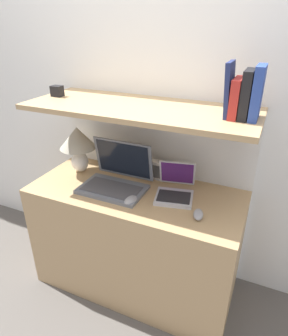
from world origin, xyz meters
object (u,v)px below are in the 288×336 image
object	(u,v)px
second_mouse	(198,214)
book_navy	(229,90)
book_blue	(258,93)
router_box	(159,170)
table_lamp	(78,142)
book_red	(236,98)
shelf_gadget	(57,91)
laptop_large	(116,179)
book_black	(247,95)
laptop_small	(175,189)
computer_mouse	(131,200)

from	to	relation	value
second_mouse	book_navy	distance (m)	0.64
book_blue	router_box	bearing A→B (deg)	165.33
table_lamp	book_navy	bearing A→B (deg)	-1.18
book_red	book_blue	bearing A→B (deg)	0.00
second_mouse	router_box	world-z (taller)	router_box
book_blue	book_red	distance (m)	0.10
book_red	book_navy	xyz separation A→B (m)	(-0.04, 0.00, 0.04)
second_mouse	table_lamp	bearing A→B (deg)	167.26
second_mouse	shelf_gadget	bearing A→B (deg)	169.61
router_box	laptop_large	bearing A→B (deg)	-134.39
table_lamp	book_red	xyz separation A→B (m)	(0.96, -0.02, 0.38)
router_box	second_mouse	bearing A→B (deg)	-42.55
book_black	shelf_gadget	xyz separation A→B (m)	(-1.10, 0.00, -0.08)
router_box	shelf_gadget	size ratio (longest dim) A/B	1.90
table_lamp	laptop_small	distance (m)	0.71
book_navy	book_blue	bearing A→B (deg)	0.00
book_blue	book_navy	world-z (taller)	book_navy
laptop_large	book_blue	bearing A→B (deg)	5.53
computer_mouse	shelf_gadget	distance (m)	0.81
table_lamp	computer_mouse	world-z (taller)	table_lamp
book_red	shelf_gadget	xyz separation A→B (m)	(-1.06, 0.00, -0.06)
book_black	book_navy	xyz separation A→B (m)	(-0.08, 0.00, 0.02)
laptop_small	laptop_large	bearing A→B (deg)	-171.98
table_lamp	computer_mouse	distance (m)	0.57
laptop_large	computer_mouse	size ratio (longest dim) A/B	3.77
laptop_large	book_red	xyz separation A→B (m)	(0.63, 0.07, 0.54)
laptop_large	book_black	xyz separation A→B (m)	(0.67, 0.07, 0.56)
book_blue	shelf_gadget	size ratio (longest dim) A/B	3.69
second_mouse	shelf_gadget	world-z (taller)	shelf_gadget
laptop_large	computer_mouse	distance (m)	0.21
laptop_large	computer_mouse	xyz separation A→B (m)	(0.16, -0.13, -0.04)
laptop_small	router_box	bearing A→B (deg)	135.88
table_lamp	second_mouse	size ratio (longest dim) A/B	3.02
laptop_large	laptop_small	size ratio (longest dim) A/B	1.33
computer_mouse	shelf_gadget	bearing A→B (deg)	161.27
laptop_large	second_mouse	size ratio (longest dim) A/B	3.78
computer_mouse	book_red	distance (m)	0.77
table_lamp	book_red	bearing A→B (deg)	-1.14
laptop_small	computer_mouse	distance (m)	0.27
laptop_large	book_red	distance (m)	0.83
computer_mouse	second_mouse	distance (m)	0.38
book_red	book_navy	world-z (taller)	book_navy
laptop_large	book_black	world-z (taller)	book_black
computer_mouse	book_navy	world-z (taller)	book_navy
book_red	second_mouse	bearing A→B (deg)	-116.32
table_lamp	laptop_large	distance (m)	0.37
shelf_gadget	book_navy	bearing A→B (deg)	0.00
computer_mouse	second_mouse	xyz separation A→B (m)	(0.38, 0.02, -0.00)
router_box	book_blue	bearing A→B (deg)	-14.67
book_red	book_navy	size ratio (longest dim) A/B	0.72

